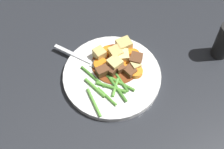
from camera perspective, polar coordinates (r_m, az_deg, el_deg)
ground_plane at (r=0.85m, az=0.00°, el=-0.58°), size 3.00×3.00×0.00m
dinner_plate at (r=0.84m, az=0.00°, el=-0.29°), size 0.25×0.25×0.02m
stew_sauce at (r=0.85m, az=0.72°, el=1.89°), size 0.13×0.13×0.00m
carrot_slice_0 at (r=0.85m, az=1.87°, el=1.69°), size 0.04×0.04×0.01m
carrot_slice_1 at (r=0.86m, az=2.87°, el=2.95°), size 0.03×0.03×0.01m
carrot_slice_2 at (r=0.87m, az=3.69°, el=3.42°), size 0.04×0.04×0.01m
carrot_slice_3 at (r=0.84m, az=4.17°, el=0.47°), size 0.05×0.05×0.01m
carrot_slice_4 at (r=0.85m, az=-1.99°, el=1.73°), size 0.05×0.05×0.01m
carrot_slice_5 at (r=0.88m, az=1.08°, el=4.38°), size 0.03×0.03×0.01m
carrot_slice_6 at (r=0.87m, az=-0.78°, el=4.11°), size 0.03×0.03×0.01m
potato_chunk_0 at (r=0.87m, az=2.08°, el=5.04°), size 0.05×0.05×0.03m
potato_chunk_1 at (r=0.84m, az=0.50°, el=1.81°), size 0.04×0.04×0.03m
potato_chunk_2 at (r=0.86m, az=0.62°, el=3.62°), size 0.04×0.04×0.03m
potato_chunk_3 at (r=0.86m, az=-2.16°, el=3.57°), size 0.04×0.04×0.03m
potato_chunk_4 at (r=0.85m, az=1.90°, el=3.15°), size 0.04×0.03×0.03m
potato_chunk_5 at (r=0.84m, az=4.10°, el=1.53°), size 0.03×0.03×0.02m
meat_chunk_0 at (r=0.84m, az=1.37°, el=1.20°), size 0.03×0.03×0.02m
meat_chunk_1 at (r=0.83m, az=3.12°, el=0.57°), size 0.04×0.04×0.02m
meat_chunk_2 at (r=0.85m, az=4.15°, el=2.58°), size 0.04×0.04×0.03m
meat_chunk_3 at (r=0.83m, az=-1.68°, el=0.51°), size 0.03×0.04×0.02m
meat_chunk_4 at (r=0.83m, az=0.10°, el=0.82°), size 0.04×0.03×0.02m
green_bean_0 at (r=0.81m, az=0.57°, el=-2.26°), size 0.05×0.02×0.01m
green_bean_1 at (r=0.80m, az=-0.88°, el=-3.82°), size 0.05×0.05×0.01m
green_bean_2 at (r=0.82m, az=1.49°, el=-1.48°), size 0.05×0.07×0.01m
green_bean_3 at (r=0.81m, az=-0.15°, el=-2.20°), size 0.03×0.08×0.01m
green_bean_4 at (r=0.81m, az=1.01°, el=-2.59°), size 0.07×0.05×0.01m
green_bean_5 at (r=0.82m, az=1.52°, el=-1.10°), size 0.06×0.04×0.01m
green_bean_6 at (r=0.79m, az=-3.15°, el=-4.86°), size 0.08×0.04×0.01m
green_bean_7 at (r=0.81m, az=-2.95°, el=-2.30°), size 0.05×0.06×0.01m
green_bean_8 at (r=0.83m, az=-3.32°, el=-0.35°), size 0.06×0.07×0.01m
fork at (r=0.86m, az=-4.76°, el=2.60°), size 0.09×0.16×0.00m
pepper_mill at (r=0.90m, az=18.82°, el=5.50°), size 0.04×0.04×0.11m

